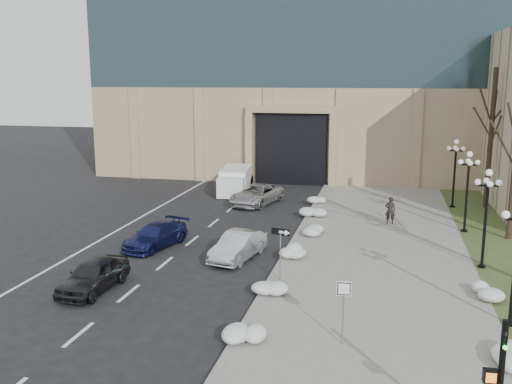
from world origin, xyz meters
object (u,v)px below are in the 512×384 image
(car_b, at_px, (238,246))
(box_truck, at_px, (235,181))
(pedestrian, at_px, (390,210))
(one_way_sign, at_px, (283,239))
(lamppost_d, at_px, (455,164))
(car_d, at_px, (257,195))
(car_e, at_px, (236,181))
(car_a, at_px, (94,275))
(lamppost_c, at_px, (468,181))
(keep_sign, at_px, (344,299))
(lamppost_b, at_px, (487,205))
(car_c, at_px, (155,236))

(car_b, bearing_deg, box_truck, 116.57)
(car_b, distance_m, pedestrian, 11.08)
(one_way_sign, relative_size, lamppost_d, 0.52)
(car_d, distance_m, car_e, 5.23)
(car_e, height_order, box_truck, box_truck)
(car_d, relative_size, box_truck, 0.83)
(car_b, distance_m, box_truck, 16.76)
(car_a, distance_m, lamppost_c, 21.04)
(keep_sign, bearing_deg, lamppost_c, 65.20)
(lamppost_b, height_order, lamppost_d, same)
(car_d, xyz_separation_m, lamppost_b, (13.40, -11.33, 2.37))
(one_way_sign, relative_size, lamppost_c, 0.52)
(car_a, height_order, car_e, car_e)
(keep_sign, height_order, lamppost_c, lamppost_c)
(car_a, distance_m, box_truck, 21.64)
(car_a, bearing_deg, car_e, 92.48)
(keep_sign, bearing_deg, one_way_sign, 113.91)
(car_c, xyz_separation_m, lamppost_c, (16.30, 6.54, 2.45))
(car_b, xyz_separation_m, keep_sign, (5.76, -8.32, 1.01))
(car_b, xyz_separation_m, one_way_sign, (2.77, -2.89, 1.35))
(car_a, distance_m, lamppost_b, 17.77)
(car_e, bearing_deg, car_a, -85.23)
(car_b, xyz_separation_m, car_e, (-4.60, 16.83, 0.08))
(car_e, bearing_deg, pedestrian, -30.13)
(car_d, xyz_separation_m, pedestrian, (9.21, -4.04, 0.26))
(car_d, relative_size, pedestrian, 3.01)
(car_e, height_order, one_way_sign, one_way_sign)
(pedestrian, distance_m, box_truck, 14.16)
(car_b, distance_m, car_d, 12.50)
(car_a, relative_size, car_e, 0.90)
(lamppost_c, bearing_deg, car_b, -146.81)
(car_b, xyz_separation_m, car_d, (-1.89, 12.36, 0.03))
(car_c, distance_m, lamppost_d, 21.02)
(pedestrian, distance_m, lamppost_d, 7.39)
(pedestrian, height_order, lamppost_c, lamppost_c)
(keep_sign, relative_size, lamppost_d, 0.48)
(car_b, bearing_deg, one_way_sign, -35.05)
(car_a, height_order, lamppost_d, lamppost_d)
(car_d, height_order, lamppost_b, lamppost_b)
(car_b, distance_m, keep_sign, 10.17)
(keep_sign, bearing_deg, car_d, 105.44)
(car_a, distance_m, pedestrian, 18.40)
(car_c, xyz_separation_m, box_truck, (0.32, 15.16, 0.28))
(car_c, bearing_deg, lamppost_c, 36.62)
(box_truck, distance_m, lamppost_c, 18.29)
(keep_sign, distance_m, lamppost_c, 16.92)
(lamppost_c, distance_m, lamppost_d, 6.50)
(car_b, height_order, car_d, car_d)
(one_way_sign, distance_m, lamppost_d, 19.06)
(pedestrian, height_order, box_truck, box_truck)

